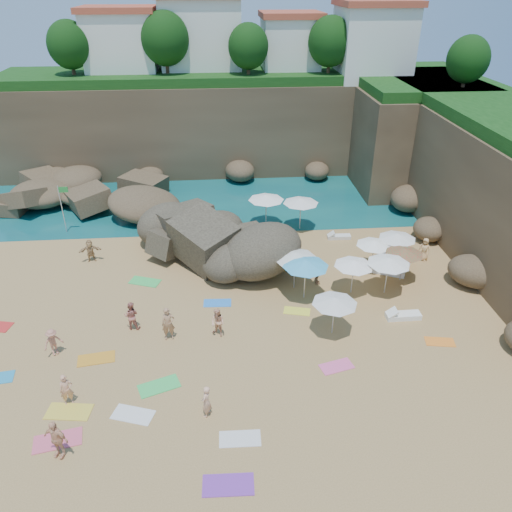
{
  "coord_description": "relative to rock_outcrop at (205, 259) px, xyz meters",
  "views": [
    {
      "loc": [
        -0.08,
        -22.22,
        16.3
      ],
      "look_at": [
        2.0,
        3.0,
        2.0
      ],
      "focal_mm": 35.0,
      "sensor_mm": 36.0,
      "label": 1
    }
  ],
  "objects": [
    {
      "name": "person_lie_1",
      "position": [
        -5.5,
        -15.01,
        0.21
      ],
      "size": [
        1.61,
        2.02,
        0.43
      ],
      "primitive_type": "imported",
      "rotation": [
        0.0,
        0.0,
        -0.38
      ],
      "color": "#F3B48A",
      "rests_on": "ground"
    },
    {
      "name": "lounger_2",
      "position": [
        9.46,
        2.13,
        0.13
      ],
      "size": [
        1.65,
        0.59,
        0.25
      ],
      "primitive_type": "cube",
      "rotation": [
        0.0,
        0.0,
        -0.02
      ],
      "color": "silver",
      "rests_on": "ground"
    },
    {
      "name": "person_stand_2",
      "position": [
        1.93,
        1.72,
        0.79
      ],
      "size": [
        1.09,
        0.67,
        1.58
      ],
      "primitive_type": "imported",
      "rotation": [
        0.0,
        0.0,
        2.88
      ],
      "color": "#DF977F",
      "rests_on": "ground"
    },
    {
      "name": "cliff_right",
      "position": [
        20.1,
        1.56,
        4.0
      ],
      "size": [
        8.0,
        30.0,
        8.0
      ],
      "primitive_type": "cube",
      "color": "brown",
      "rests_on": "ground"
    },
    {
      "name": "person_stand_4",
      "position": [
        14.26,
        -1.29,
        0.77
      ],
      "size": [
        0.85,
        0.78,
        1.55
      ],
      "primitive_type": "imported",
      "rotation": [
        0.0,
        0.0,
        -0.64
      ],
      "color": "#E2B276",
      "rests_on": "ground"
    },
    {
      "name": "cliff_back",
      "position": [
        3.1,
        18.56,
        4.0
      ],
      "size": [
        44.0,
        8.0,
        8.0
      ],
      "primitive_type": "cube",
      "color": "brown",
      "rests_on": "ground"
    },
    {
      "name": "marina_masts",
      "position": [
        -15.4,
        23.56,
        3.0
      ],
      "size": [
        3.1,
        0.1,
        6.0
      ],
      "color": "white",
      "rests_on": "ground"
    },
    {
      "name": "towel_13",
      "position": [
        1.51,
        -14.81,
        0.01
      ],
      "size": [
        1.7,
        0.88,
        0.03
      ],
      "primitive_type": "cube",
      "rotation": [
        0.0,
        0.0,
        -0.02
      ],
      "color": "silver",
      "rests_on": "ground"
    },
    {
      "name": "parasol_0",
      "position": [
        6.93,
        3.93,
        2.23
      ],
      "size": [
        2.57,
        2.57,
        2.43
      ],
      "color": "silver",
      "rests_on": "ground"
    },
    {
      "name": "person_stand_0",
      "position": [
        -5.8,
        -12.26,
        0.78
      ],
      "size": [
        0.66,
        0.55,
        1.55
      ],
      "primitive_type": "imported",
      "rotation": [
        0.0,
        0.0,
        0.38
      ],
      "color": "tan",
      "rests_on": "ground"
    },
    {
      "name": "towel_5",
      "position": [
        -2.95,
        -13.18,
        0.02
      ],
      "size": [
        1.94,
        1.38,
        0.03
      ],
      "primitive_type": "cube",
      "rotation": [
        0.0,
        0.0,
        -0.32
      ],
      "color": "silver",
      "rests_on": "ground"
    },
    {
      "name": "towel_3",
      "position": [
        -2.0,
        -11.56,
        0.02
      ],
      "size": [
        2.05,
        1.51,
        0.03
      ],
      "primitive_type": "cube",
      "rotation": [
        0.0,
        0.0,
        0.36
      ],
      "color": "green",
      "rests_on": "ground"
    },
    {
      "name": "towel_10",
      "position": [
        11.99,
        -9.56,
        0.01
      ],
      "size": [
        1.57,
        0.97,
        0.03
      ],
      "primitive_type": "cube",
      "rotation": [
        0.0,
        0.0,
        -0.17
      ],
      "color": "orange",
      "rests_on": "ground"
    },
    {
      "name": "towel_8",
      "position": [
        0.75,
        -5.18,
        0.01
      ],
      "size": [
        1.6,
        0.86,
        0.03
      ],
      "primitive_type": "cube",
      "rotation": [
        0.0,
        0.0,
        -0.05
      ],
      "color": "#2A7EE3",
      "rests_on": "ground"
    },
    {
      "name": "ground",
      "position": [
        1.1,
        -6.44,
        0.0
      ],
      "size": [
        120.0,
        120.0,
        0.0
      ],
      "primitive_type": "plane",
      "color": "tan",
      "rests_on": "ground"
    },
    {
      "name": "parasol_9",
      "position": [
        10.55,
        -4.89,
        2.15
      ],
      "size": [
        2.48,
        2.48,
        2.34
      ],
      "color": "silver",
      "rests_on": "ground"
    },
    {
      "name": "seawater",
      "position": [
        1.1,
        23.56,
        0.0
      ],
      "size": [
        120.0,
        120.0,
        0.0
      ],
      "primitive_type": "plane",
      "color": "#0C4751",
      "rests_on": "ground"
    },
    {
      "name": "flag_pole",
      "position": [
        -9.92,
        4.77,
        2.28
      ],
      "size": [
        0.7,
        0.07,
        3.57
      ],
      "color": "silver",
      "rests_on": "ground"
    },
    {
      "name": "person_stand_6",
      "position": [
        0.19,
        -13.43,
        0.78
      ],
      "size": [
        0.58,
        0.68,
        1.57
      ],
      "primitive_type": "imported",
      "rotation": [
        0.0,
        0.0,
        4.28
      ],
      "color": "#EFB188",
      "rests_on": "ground"
    },
    {
      "name": "towel_6",
      "position": [
        0.97,
        -16.86,
        0.02
      ],
      "size": [
        1.92,
        1.0,
        0.03
      ],
      "primitive_type": "cube",
      "rotation": [
        0.0,
        0.0,
        -0.03
      ],
      "color": "purple",
      "rests_on": "ground"
    },
    {
      "name": "parasol_7",
      "position": [
        5.33,
        -3.91,
        2.21
      ],
      "size": [
        2.55,
        2.55,
        2.41
      ],
      "color": "silver",
      "rests_on": "ground"
    },
    {
      "name": "lounger_0",
      "position": [
        4.37,
        -1.43,
        0.13
      ],
      "size": [
        1.7,
        1.05,
        0.25
      ],
      "primitive_type": "cube",
      "rotation": [
        0.0,
        0.0,
        0.34
      ],
      "color": "white",
      "rests_on": "ground"
    },
    {
      "name": "person_lie_0",
      "position": [
        -7.24,
        -8.93,
        0.19
      ],
      "size": [
        1.65,
        1.73,
        0.39
      ],
      "primitive_type": "imported",
      "rotation": [
        0.0,
        0.0,
        0.67
      ],
      "color": "tan",
      "rests_on": "ground"
    },
    {
      "name": "towel_1",
      "position": [
        -5.79,
        -14.3,
        0.02
      ],
      "size": [
        2.03,
        1.28,
        0.03
      ],
      "primitive_type": "cube",
      "rotation": [
        0.0,
        0.0,
        0.19
      ],
      "color": "#DB556F",
      "rests_on": "ground"
    },
    {
      "name": "cliff_corner",
      "position": [
        18.1,
        13.56,
        4.0
      ],
      "size": [
        10.0,
        12.0,
        8.0
      ],
      "primitive_type": "cube",
      "color": "brown",
      "rests_on": "ground"
    },
    {
      "name": "towel_4",
      "position": [
        -5.71,
        -12.78,
        0.02
      ],
      "size": [
        2.01,
        1.2,
        0.03
      ],
      "primitive_type": "cube",
      "rotation": [
        0.0,
        0.0,
        -0.14
      ],
      "color": "gold",
      "rests_on": "ground"
    },
    {
      "name": "rock_promontory",
      "position": [
        -9.9,
        9.56,
        0.0
      ],
      "size": [
        12.0,
        7.0,
        2.0
      ],
      "primitive_type": null,
      "color": "brown",
      "rests_on": "ground"
    },
    {
      "name": "person_stand_5",
      "position": [
        -7.36,
        0.36,
        0.75
      ],
      "size": [
        1.45,
        0.7,
        1.5
      ],
      "primitive_type": "imported",
      "rotation": [
        0.0,
        0.0,
        0.22
      ],
      "color": "tan",
      "rests_on": "ground"
    },
    {
      "name": "person_stand_3",
      "position": [
        6.79,
        -3.58,
        0.73
      ],
      "size": [
        0.42,
        0.88,
        1.47
      ],
      "primitive_type": "imported",
      "rotation": [
        0.0,
        0.0,
        1.5
      ],
      "color": "#886344",
      "rests_on": "ground"
    },
    {
      "name": "parasol_6",
      "position": [
        11.94,
        -3.6,
        1.99
      ],
      "size": [
        2.3,
        2.3,
        2.17
      ],
      "color": "silver",
      "rests_on": "ground"
    },
    {
      "name": "towel_12",
      "position": [
        5.14,
        -6.33,
        0.01
      ],
      "size": [
        1.59,
        1.07,
        0.03
      ],
      "primitive_type": "cube",
      "rotation": [
        0.0,
        0.0,
        -0.25
      ],
      "color": "yellow",
      "rests_on": "ground"
    },
    {
      "name": "clifftop_buildings",
      "position": [
        4.06,
        19.35,
        11.24
      ],
      "size": [
        28.48,
        9.48,
        7.0
      ],
      "color": "white",
      "rests_on": "cliff_back"
    },
    {
      "name": "towel_2",
      "position": [
        -5.2,
        -9.44,
        0.02
      ],
      "size": [
        1.87,
        1.13,
        0.03
      ],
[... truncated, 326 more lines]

